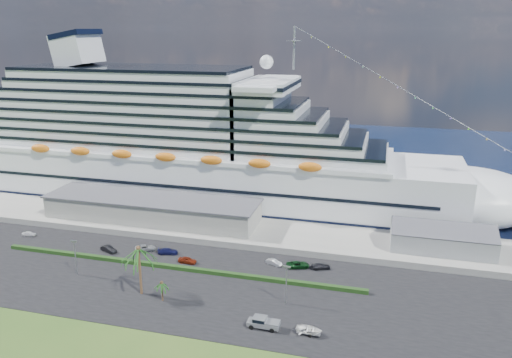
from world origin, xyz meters
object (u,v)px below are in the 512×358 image
(cruise_ship, at_px, (194,149))
(pickup_truck, at_px, (263,322))
(parked_car_3, at_px, (168,251))
(boat_trailer, at_px, (309,330))

(cruise_ship, distance_m, pickup_truck, 77.95)
(parked_car_3, xyz_separation_m, boat_trailer, (38.92, -24.61, 0.32))
(parked_car_3, height_order, pickup_truck, pickup_truck)
(cruise_ship, relative_size, parked_car_3, 39.25)
(boat_trailer, bearing_deg, parked_car_3, 147.69)
(cruise_ship, relative_size, boat_trailer, 35.53)
(pickup_truck, xyz_separation_m, boat_trailer, (8.51, 0.06, -0.15))
(pickup_truck, bearing_deg, cruise_ship, 120.87)
(parked_car_3, distance_m, boat_trailer, 46.05)
(parked_car_3, height_order, boat_trailer, boat_trailer)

